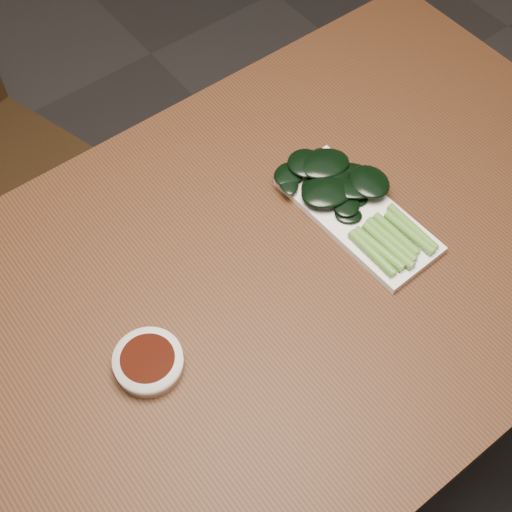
{
  "coord_description": "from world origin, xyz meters",
  "views": [
    {
      "loc": [
        -0.35,
        -0.46,
        1.7
      ],
      "look_at": [
        0.02,
        0.03,
        0.76
      ],
      "focal_mm": 50.0,
      "sensor_mm": 36.0,
      "label": 1
    }
  ],
  "objects_px": {
    "table": "(257,304)",
    "sauce_bowl": "(149,362)",
    "gai_lan": "(343,191)",
    "serving_plate": "(358,215)"
  },
  "relations": [
    {
      "from": "table",
      "to": "sauce_bowl",
      "type": "height_order",
      "value": "sauce_bowl"
    },
    {
      "from": "sauce_bowl",
      "to": "gai_lan",
      "type": "height_order",
      "value": "gai_lan"
    },
    {
      "from": "sauce_bowl",
      "to": "serving_plate",
      "type": "bearing_deg",
      "value": 2.26
    },
    {
      "from": "sauce_bowl",
      "to": "gai_lan",
      "type": "relative_size",
      "value": 0.35
    },
    {
      "from": "serving_plate",
      "to": "gai_lan",
      "type": "height_order",
      "value": "gai_lan"
    },
    {
      "from": "serving_plate",
      "to": "sauce_bowl",
      "type": "bearing_deg",
      "value": -177.74
    },
    {
      "from": "sauce_bowl",
      "to": "table",
      "type": "bearing_deg",
      "value": 5.03
    },
    {
      "from": "table",
      "to": "sauce_bowl",
      "type": "bearing_deg",
      "value": -174.97
    },
    {
      "from": "sauce_bowl",
      "to": "gai_lan",
      "type": "xyz_separation_m",
      "value": [
        0.42,
        0.06,
        0.01
      ]
    },
    {
      "from": "gai_lan",
      "to": "serving_plate",
      "type": "bearing_deg",
      "value": -90.66
    }
  ]
}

